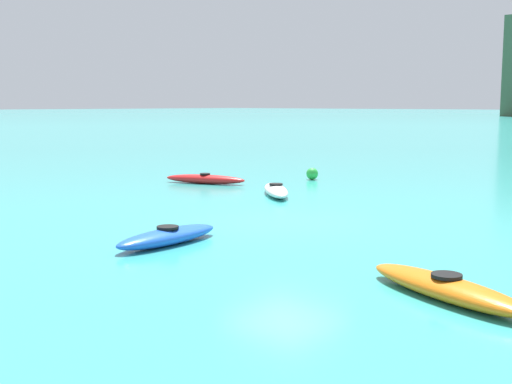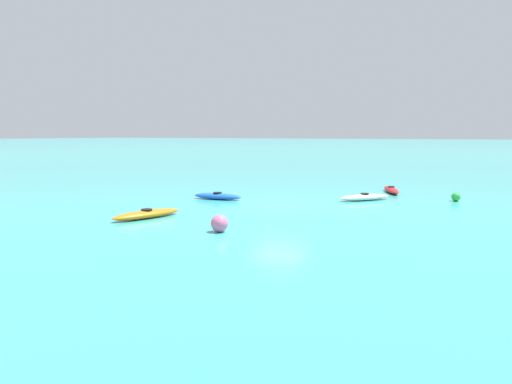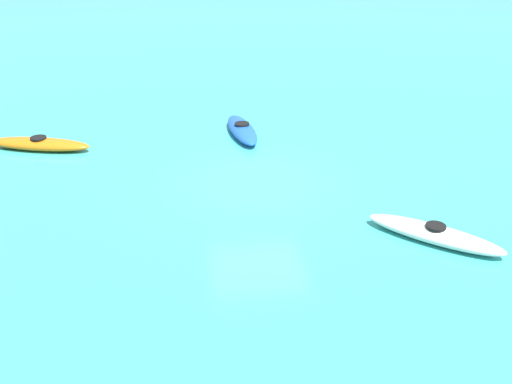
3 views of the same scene
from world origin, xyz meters
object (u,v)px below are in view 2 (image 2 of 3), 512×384
Objects in this scene: kayak_orange at (147,214)px; kayak_red at (391,190)px; kayak_white at (365,197)px; kayak_blue at (218,196)px; buoy_green at (456,197)px; buoy_pink at (219,223)px.

kayak_orange is 1.02× the size of kayak_red.
kayak_white is 3.86m from kayak_red.
kayak_blue is at bearing -65.67° from kayak_white.
buoy_green is (-10.76, 10.65, 0.06)m from kayak_orange.
kayak_red is at bearing -119.36° from buoy_green.
kayak_blue is 7.99m from buoy_pink.
kayak_white and kayak_orange have the same top height.
buoy_green is at bearing 113.78° from kayak_white.
kayak_red is 14.01m from buoy_pink.
kayak_white is 4.52m from buoy_green.
kayak_orange is at bearing -29.08° from kayak_red.
buoy_pink is at bearing 32.47° from kayak_blue.
kayak_white is 5.82× the size of buoy_green.
kayak_orange is 5.85m from kayak_blue.
buoy_green reaches higher than kayak_white.
buoy_pink is (6.74, 4.29, 0.13)m from kayak_blue.
kayak_red is 6.83× the size of buoy_green.
kayak_white is 4.28× the size of buoy_pink.
kayak_orange is 5.14× the size of buoy_pink.
buoy_green reaches higher than kayak_blue.
kayak_blue is (-5.84, -0.32, 0.00)m from kayak_orange.
kayak_white is at bearing 143.91° from kayak_orange.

